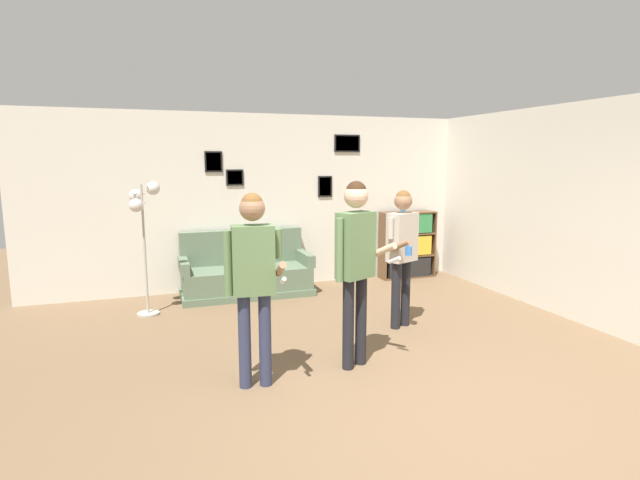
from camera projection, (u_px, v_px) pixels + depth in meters
name	position (u px, v px, depth m)	size (l,w,h in m)	color
ground_plane	(465.00, 429.00, 3.75)	(20.00, 20.00, 0.00)	brown
wall_back	(292.00, 201.00, 7.95)	(8.02, 0.08, 2.70)	silver
wall_right	(545.00, 209.00, 6.65)	(0.06, 7.11, 2.70)	silver
couch	(246.00, 274.00, 7.47)	(1.92, 0.80, 0.94)	#5B7056
bookshelf	(407.00, 245.00, 8.51)	(0.96, 0.30, 1.13)	brown
floor_lamp	(143.00, 215.00, 6.30)	(0.38, 0.41, 1.73)	#ADA89E
person_player_foreground_left	(253.00, 269.00, 4.29)	(0.50, 0.49, 1.73)	#2D334C
person_player_foreground_center	(356.00, 253.00, 4.72)	(0.59, 0.42, 1.81)	black
person_watcher_holding_cup	(402.00, 244.00, 5.89)	(0.47, 0.53, 1.65)	black
drinking_cup	(403.00, 209.00, 8.38)	(0.07, 0.07, 0.12)	blue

